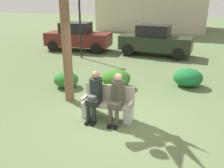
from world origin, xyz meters
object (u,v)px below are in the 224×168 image
at_px(park_bench, 108,104).
at_px(shrub_far_lawn, 188,77).
at_px(seated_man_right, 117,96).
at_px(shrub_mid_lawn, 116,78).
at_px(street_lamp, 80,16).
at_px(shrub_near_bench, 66,79).
at_px(parked_car_near, 78,37).
at_px(seated_man_left, 95,93).
at_px(parked_car_far, 155,40).

height_order(park_bench, shrub_far_lawn, park_bench).
relative_size(seated_man_right, shrub_far_lawn, 1.23).
relative_size(park_bench, seated_man_right, 1.04).
bearing_deg(seated_man_right, shrub_mid_lawn, 106.78).
bearing_deg(street_lamp, seated_man_right, -58.75).
distance_m(shrub_near_bench, street_lamp, 4.88).
distance_m(shrub_far_lawn, street_lamp, 6.52).
height_order(park_bench, parked_car_near, parked_car_near).
distance_m(park_bench, seated_man_left, 0.48).
distance_m(shrub_near_bench, shrub_mid_lawn, 1.81).
height_order(shrub_far_lawn, street_lamp, street_lamp).
bearing_deg(street_lamp, shrub_mid_lawn, -51.07).
xyz_separation_m(seated_man_left, street_lamp, (-3.19, 6.26, 1.45)).
xyz_separation_m(seated_man_right, shrub_far_lawn, (1.74, 3.34, -0.40)).
distance_m(shrub_mid_lawn, shrub_far_lawn, 2.63).
xyz_separation_m(seated_man_right, shrub_mid_lawn, (-0.75, 2.48, -0.40)).
bearing_deg(parked_car_near, seated_man_left, -62.50).
bearing_deg(shrub_near_bench, parked_car_far, 68.72).
xyz_separation_m(parked_car_near, parked_car_far, (4.68, 0.00, 0.00)).
relative_size(shrub_far_lawn, parked_car_far, 0.26).
bearing_deg(parked_car_far, shrub_mid_lawn, -96.60).
relative_size(park_bench, parked_car_near, 0.34).
distance_m(seated_man_left, seated_man_right, 0.60).
relative_size(shrub_far_lawn, parked_car_near, 0.27).
bearing_deg(shrub_near_bench, park_bench, -39.71).
height_order(park_bench, street_lamp, street_lamp).
relative_size(shrub_mid_lawn, parked_car_far, 0.26).
relative_size(seated_man_left, parked_car_near, 0.33).
height_order(shrub_near_bench, parked_car_near, parked_car_near).
relative_size(seated_man_left, shrub_far_lawn, 1.23).
height_order(park_bench, shrub_near_bench, park_bench).
xyz_separation_m(shrub_near_bench, street_lamp, (-1.32, 4.31, 1.89)).
relative_size(park_bench, parked_car_far, 0.34).
bearing_deg(seated_man_right, street_lamp, 121.25).
bearing_deg(street_lamp, seated_man_left, -62.97).
bearing_deg(parked_car_far, shrub_far_lawn, -68.55).
xyz_separation_m(shrub_near_bench, parked_car_near, (-2.31, 6.08, 0.55)).
xyz_separation_m(parked_car_near, street_lamp, (0.99, -1.77, 1.33)).
distance_m(parked_car_far, street_lamp, 4.31).
xyz_separation_m(park_bench, street_lamp, (-3.52, 6.13, 1.78)).
height_order(seated_man_right, parked_car_far, parked_car_far).
height_order(park_bench, seated_man_right, seated_man_right).
bearing_deg(shrub_far_lawn, park_bench, -121.97).
distance_m(seated_man_right, parked_car_far, 8.03).
height_order(shrub_near_bench, parked_car_far, parked_car_far).
bearing_deg(shrub_mid_lawn, park_bench, -78.68).
relative_size(seated_man_left, seated_man_right, 1.00).
relative_size(seated_man_left, street_lamp, 0.37).
bearing_deg(seated_man_left, shrub_mid_lawn, 93.36).
height_order(shrub_far_lawn, parked_car_near, parked_car_near).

